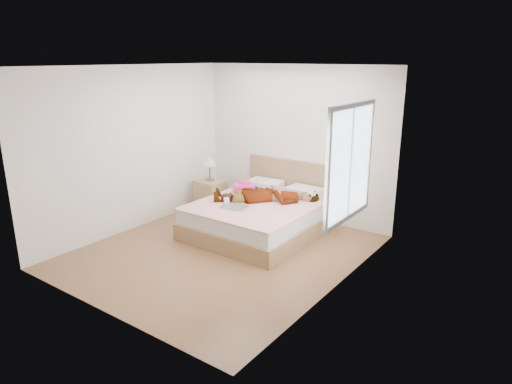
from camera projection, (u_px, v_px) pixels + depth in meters
ground at (222, 252)px, 6.60m from camera, size 4.00×4.00×0.00m
woman at (267, 193)px, 7.28m from camera, size 1.76×1.47×0.23m
hair at (255, 186)px, 7.97m from camera, size 0.43×0.51×0.07m
phone at (256, 180)px, 7.86m from camera, size 0.08×0.09×0.05m
room_shell at (350, 163)px, 5.41m from camera, size 4.00×4.00×4.00m
bed at (263, 215)px, 7.33m from camera, size 1.80×2.08×1.00m
towel at (244, 186)px, 7.79m from camera, size 0.46×0.43×0.19m
magazine at (234, 207)px, 6.93m from camera, size 0.48×0.35×0.03m
coffee_mug at (227, 201)px, 7.10m from camera, size 0.13×0.10×0.10m
plush_toy at (227, 197)px, 7.24m from camera, size 0.19×0.25×0.13m
nightstand at (210, 193)px, 8.23m from camera, size 0.50×0.45×1.03m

